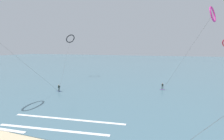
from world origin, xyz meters
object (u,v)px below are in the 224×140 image
Objects in this scene: surfer_navy at (59,88)px; surfer_violet at (162,87)px; kite_magenta at (213,14)px; kite_charcoal at (70,39)px.

surfer_navy is 1.00× the size of surfer_violet.
kite_charcoal is at bearing 94.56° from kite_magenta.
surfer_violet is 0.07× the size of kite_charcoal.
kite_charcoal is (-9.37, 21.04, 13.43)m from surfer_navy.
kite_charcoal reaches higher than surfer_violet.
kite_magenta reaches higher than surfer_violet.
kite_magenta is at bearing 176.28° from surfer_navy.
kite_charcoal is 46.21m from kite_magenta.
kite_magenta is at bearing 92.55° from kite_charcoal.
surfer_navy is 0.07× the size of kite_charcoal.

